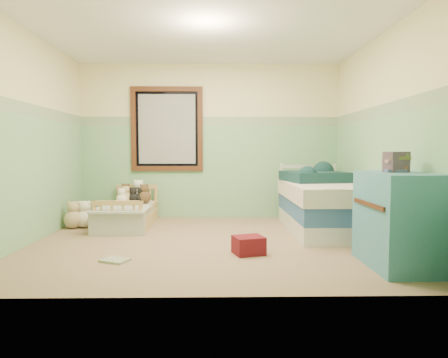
{
  "coord_description": "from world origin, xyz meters",
  "views": [
    {
      "loc": [
        0.11,
        -4.67,
        1.09
      ],
      "look_at": [
        0.2,
        0.35,
        0.73
      ],
      "focal_mm": 31.58,
      "sensor_mm": 36.0,
      "label": 1
    }
  ],
  "objects_px": {
    "twin_bed_frame": "(322,223)",
    "dresser": "(398,220)",
    "plush_floor_cream": "(85,219)",
    "plush_floor_tan": "(73,219)",
    "floor_book": "(115,260)",
    "toddler_bed_frame": "(129,220)",
    "red_pillow": "(249,245)"
  },
  "relations": [
    {
      "from": "twin_bed_frame",
      "to": "dresser",
      "type": "bearing_deg",
      "value": -81.07
    },
    {
      "from": "plush_floor_cream",
      "to": "dresser",
      "type": "xyz_separation_m",
      "value": [
        3.59,
        -1.97,
        0.31
      ]
    },
    {
      "from": "plush_floor_tan",
      "to": "floor_book",
      "type": "xyz_separation_m",
      "value": [
        1.02,
        -1.7,
        -0.12
      ]
    },
    {
      "from": "toddler_bed_frame",
      "to": "floor_book",
      "type": "relative_size",
      "value": 5.16
    },
    {
      "from": "plush_floor_cream",
      "to": "toddler_bed_frame",
      "type": "bearing_deg",
      "value": 11.77
    },
    {
      "from": "plush_floor_cream",
      "to": "plush_floor_tan",
      "type": "xyz_separation_m",
      "value": [
        -0.15,
        -0.05,
        0.0
      ]
    },
    {
      "from": "floor_book",
      "to": "red_pillow",
      "type": "bearing_deg",
      "value": 35.24
    },
    {
      "from": "dresser",
      "to": "floor_book",
      "type": "xyz_separation_m",
      "value": [
        -2.71,
        0.22,
        -0.43
      ]
    },
    {
      "from": "plush_floor_tan",
      "to": "red_pillow",
      "type": "height_order",
      "value": "plush_floor_tan"
    },
    {
      "from": "plush_floor_tan",
      "to": "toddler_bed_frame",
      "type": "bearing_deg",
      "value": 13.23
    },
    {
      "from": "floor_book",
      "to": "plush_floor_cream",
      "type": "bearing_deg",
      "value": 141.04
    },
    {
      "from": "plush_floor_cream",
      "to": "twin_bed_frame",
      "type": "distance_m",
      "value": 3.34
    },
    {
      "from": "plush_floor_tan",
      "to": "red_pillow",
      "type": "distance_m",
      "value": 2.77
    },
    {
      "from": "plush_floor_cream",
      "to": "dresser",
      "type": "relative_size",
      "value": 0.29
    },
    {
      "from": "plush_floor_tan",
      "to": "dresser",
      "type": "height_order",
      "value": "dresser"
    },
    {
      "from": "plush_floor_tan",
      "to": "twin_bed_frame",
      "type": "relative_size",
      "value": 0.14
    },
    {
      "from": "plush_floor_tan",
      "to": "dresser",
      "type": "xyz_separation_m",
      "value": [
        3.73,
        -1.92,
        0.31
      ]
    },
    {
      "from": "plush_floor_tan",
      "to": "red_pillow",
      "type": "bearing_deg",
      "value": -31.34
    },
    {
      "from": "twin_bed_frame",
      "to": "floor_book",
      "type": "distance_m",
      "value": 2.84
    },
    {
      "from": "red_pillow",
      "to": "twin_bed_frame",
      "type": "bearing_deg",
      "value": 47.01
    },
    {
      "from": "red_pillow",
      "to": "toddler_bed_frame",
      "type": "bearing_deg",
      "value": 135.22
    },
    {
      "from": "plush_floor_cream",
      "to": "twin_bed_frame",
      "type": "xyz_separation_m",
      "value": [
        3.33,
        -0.31,
        -0.02
      ]
    },
    {
      "from": "toddler_bed_frame",
      "to": "twin_bed_frame",
      "type": "xyz_separation_m",
      "value": [
        2.73,
        -0.43,
        0.02
      ]
    },
    {
      "from": "plush_floor_cream",
      "to": "floor_book",
      "type": "bearing_deg",
      "value": -63.37
    },
    {
      "from": "toddler_bed_frame",
      "to": "red_pillow",
      "type": "distance_m",
      "value": 2.29
    },
    {
      "from": "twin_bed_frame",
      "to": "plush_floor_tan",
      "type": "bearing_deg",
      "value": 175.77
    },
    {
      "from": "twin_bed_frame",
      "to": "red_pillow",
      "type": "xyz_separation_m",
      "value": [
        -1.1,
        -1.19,
        -0.02
      ]
    },
    {
      "from": "plush_floor_cream",
      "to": "floor_book",
      "type": "relative_size",
      "value": 1.01
    },
    {
      "from": "toddler_bed_frame",
      "to": "floor_book",
      "type": "distance_m",
      "value": 1.9
    },
    {
      "from": "red_pillow",
      "to": "plush_floor_tan",
      "type": "bearing_deg",
      "value": 148.66
    },
    {
      "from": "dresser",
      "to": "red_pillow",
      "type": "height_order",
      "value": "dresser"
    },
    {
      "from": "dresser",
      "to": "red_pillow",
      "type": "relative_size",
      "value": 2.94
    }
  ]
}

